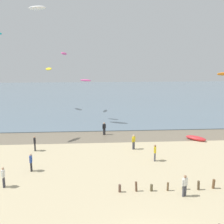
{
  "coord_description": "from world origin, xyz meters",
  "views": [
    {
      "loc": [
        -3.23,
        -12.6,
        10.5
      ],
      "look_at": [
        -1.64,
        10.92,
        5.56
      ],
      "focal_mm": 43.84,
      "sensor_mm": 36.0,
      "label": 1
    }
  ],
  "objects_px": {
    "person_right_flank": "(134,141)",
    "grounded_kite": "(196,138)",
    "person_left_flank": "(35,143)",
    "person_trailing_behind": "(155,152)",
    "person_nearest_camera": "(3,176)",
    "person_far_down_beach": "(104,128)",
    "kite_aloft_5": "(49,69)",
    "kite_aloft_3": "(86,80)",
    "person_by_waterline": "(31,162)",
    "kite_aloft_0": "(64,53)",
    "kite_aloft_6": "(37,8)",
    "person_mid_beach": "(185,185)"
  },
  "relations": [
    {
      "from": "person_trailing_behind",
      "to": "person_nearest_camera",
      "type": "bearing_deg",
      "value": -160.71
    },
    {
      "from": "person_by_waterline",
      "to": "kite_aloft_5",
      "type": "relative_size",
      "value": 0.67
    },
    {
      "from": "person_nearest_camera",
      "to": "person_left_flank",
      "type": "distance_m",
      "value": 8.54
    },
    {
      "from": "person_by_waterline",
      "to": "person_trailing_behind",
      "type": "xyz_separation_m",
      "value": [
        11.89,
        1.68,
        0.0
      ]
    },
    {
      "from": "person_nearest_camera",
      "to": "person_left_flank",
      "type": "xyz_separation_m",
      "value": [
        0.74,
        8.51,
        0.0
      ]
    },
    {
      "from": "person_trailing_behind",
      "to": "kite_aloft_6",
      "type": "bearing_deg",
      "value": 130.96
    },
    {
      "from": "person_right_flank",
      "to": "kite_aloft_3",
      "type": "distance_m",
      "value": 16.66
    },
    {
      "from": "person_nearest_camera",
      "to": "kite_aloft_5",
      "type": "bearing_deg",
      "value": 91.94
    },
    {
      "from": "grounded_kite",
      "to": "kite_aloft_6",
      "type": "xyz_separation_m",
      "value": [
        -20.59,
        9.61,
        16.78
      ]
    },
    {
      "from": "person_nearest_camera",
      "to": "person_right_flank",
      "type": "xyz_separation_m",
      "value": [
        11.79,
        8.31,
        0.0
      ]
    },
    {
      "from": "person_far_down_beach",
      "to": "kite_aloft_3",
      "type": "height_order",
      "value": "kite_aloft_3"
    },
    {
      "from": "person_trailing_behind",
      "to": "kite_aloft_0",
      "type": "distance_m",
      "value": 29.26
    },
    {
      "from": "person_right_flank",
      "to": "grounded_kite",
      "type": "height_order",
      "value": "person_right_flank"
    },
    {
      "from": "person_mid_beach",
      "to": "person_far_down_beach",
      "type": "bearing_deg",
      "value": 107.92
    },
    {
      "from": "person_left_flank",
      "to": "kite_aloft_5",
      "type": "height_order",
      "value": "kite_aloft_5"
    },
    {
      "from": "kite_aloft_3",
      "to": "kite_aloft_5",
      "type": "relative_size",
      "value": 0.77
    },
    {
      "from": "person_nearest_camera",
      "to": "kite_aloft_3",
      "type": "bearing_deg",
      "value": 75.13
    },
    {
      "from": "person_left_flank",
      "to": "kite_aloft_5",
      "type": "relative_size",
      "value": 0.67
    },
    {
      "from": "person_left_flank",
      "to": "kite_aloft_0",
      "type": "distance_m",
      "value": 23.52
    },
    {
      "from": "person_trailing_behind",
      "to": "grounded_kite",
      "type": "bearing_deg",
      "value": 43.94
    },
    {
      "from": "kite_aloft_3",
      "to": "kite_aloft_5",
      "type": "xyz_separation_m",
      "value": [
        -7.17,
        8.92,
        1.39
      ]
    },
    {
      "from": "person_mid_beach",
      "to": "person_trailing_behind",
      "type": "height_order",
      "value": "same"
    },
    {
      "from": "person_nearest_camera",
      "to": "kite_aloft_6",
      "type": "relative_size",
      "value": 0.56
    },
    {
      "from": "person_mid_beach",
      "to": "person_by_waterline",
      "type": "xyz_separation_m",
      "value": [
        -12.57,
        5.45,
        0.0
      ]
    },
    {
      "from": "person_by_waterline",
      "to": "person_nearest_camera",
      "type": "bearing_deg",
      "value": -116.85
    },
    {
      "from": "person_by_waterline",
      "to": "kite_aloft_3",
      "type": "relative_size",
      "value": 0.87
    },
    {
      "from": "person_far_down_beach",
      "to": "kite_aloft_5",
      "type": "relative_size",
      "value": 0.67
    },
    {
      "from": "person_right_flank",
      "to": "kite_aloft_3",
      "type": "relative_size",
      "value": 0.87
    },
    {
      "from": "person_left_flank",
      "to": "kite_aloft_0",
      "type": "bearing_deg",
      "value": 86.3
    },
    {
      "from": "person_right_flank",
      "to": "kite_aloft_0",
      "type": "relative_size",
      "value": 0.68
    },
    {
      "from": "person_by_waterline",
      "to": "grounded_kite",
      "type": "relative_size",
      "value": 0.66
    },
    {
      "from": "kite_aloft_0",
      "to": "kite_aloft_3",
      "type": "height_order",
      "value": "kite_aloft_0"
    },
    {
      "from": "person_left_flank",
      "to": "person_trailing_behind",
      "type": "relative_size",
      "value": 1.0
    },
    {
      "from": "person_mid_beach",
      "to": "person_right_flank",
      "type": "relative_size",
      "value": 1.0
    },
    {
      "from": "person_far_down_beach",
      "to": "kite_aloft_5",
      "type": "height_order",
      "value": "kite_aloft_5"
    },
    {
      "from": "grounded_kite",
      "to": "kite_aloft_6",
      "type": "relative_size",
      "value": 0.86
    },
    {
      "from": "person_mid_beach",
      "to": "grounded_kite",
      "type": "bearing_deg",
      "value": 66.14
    },
    {
      "from": "person_far_down_beach",
      "to": "person_right_flank",
      "type": "bearing_deg",
      "value": -62.56
    },
    {
      "from": "person_right_flank",
      "to": "kite_aloft_0",
      "type": "distance_m",
      "value": 25.56
    },
    {
      "from": "person_left_flank",
      "to": "grounded_kite",
      "type": "bearing_deg",
      "value": 7.69
    },
    {
      "from": "person_nearest_camera",
      "to": "kite_aloft_0",
      "type": "xyz_separation_m",
      "value": [
        2.12,
        29.84,
        9.83
      ]
    },
    {
      "from": "person_far_down_beach",
      "to": "person_left_flank",
      "type": "bearing_deg",
      "value": -144.05
    },
    {
      "from": "person_by_waterline",
      "to": "grounded_kite",
      "type": "xyz_separation_m",
      "value": [
        18.56,
        8.11,
        -0.66
      ]
    },
    {
      "from": "kite_aloft_0",
      "to": "kite_aloft_6",
      "type": "bearing_deg",
      "value": -5.19
    },
    {
      "from": "person_right_flank",
      "to": "kite_aloft_3",
      "type": "bearing_deg",
      "value": 111.28
    },
    {
      "from": "kite_aloft_3",
      "to": "kite_aloft_6",
      "type": "height_order",
      "value": "kite_aloft_6"
    },
    {
      "from": "person_trailing_behind",
      "to": "person_far_down_beach",
      "type": "bearing_deg",
      "value": 116.28
    },
    {
      "from": "person_far_down_beach",
      "to": "kite_aloft_3",
      "type": "relative_size",
      "value": 0.87
    },
    {
      "from": "person_right_flank",
      "to": "person_trailing_behind",
      "type": "distance_m",
      "value": 3.97
    },
    {
      "from": "person_mid_beach",
      "to": "kite_aloft_0",
      "type": "bearing_deg",
      "value": 110.36
    }
  ]
}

